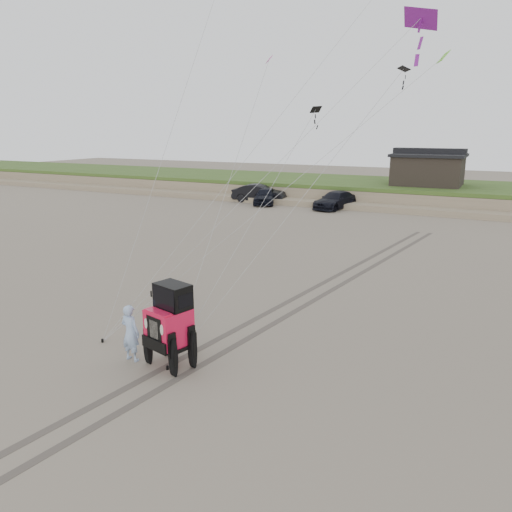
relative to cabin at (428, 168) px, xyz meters
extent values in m
plane|color=#6B6054|center=(-2.00, -37.00, -3.24)|extent=(160.00, 160.00, 0.00)
cube|color=#7A6B54|center=(-2.00, 1.00, -2.54)|extent=(160.00, 12.00, 1.40)
cube|color=#2D4719|center=(-2.00, 1.00, -1.69)|extent=(160.00, 12.00, 0.35)
cube|color=#7A6B54|center=(-2.00, -5.50, -2.99)|extent=(160.00, 3.50, 0.50)
cube|color=black|center=(0.00, 0.00, -0.21)|extent=(6.00, 5.00, 2.60)
cube|color=black|center=(0.00, 0.00, 1.21)|extent=(6.40, 5.40, 0.25)
cube|color=black|center=(0.00, 0.00, 1.59)|extent=(6.40, 1.20, 0.50)
imported|color=black|center=(-13.21, -7.20, -2.47)|extent=(3.14, 4.86, 1.54)
imported|color=black|center=(-14.31, -6.28, -2.40)|extent=(5.25, 2.40, 1.67)
imported|color=black|center=(-6.57, -6.90, -2.49)|extent=(3.12, 5.47, 1.49)
imported|color=#809FC6|center=(-2.85, -38.01, -2.35)|extent=(0.66, 0.45, 1.77)
cube|color=black|center=(-0.05, -30.15, 4.28)|extent=(0.40, 0.52, 0.27)
cube|color=#67CF24|center=(4.24, -29.12, 6.02)|extent=(0.52, 0.75, 0.39)
cube|color=black|center=(3.34, -31.30, 5.45)|extent=(0.51, 0.56, 0.17)
cube|color=#791783|center=(3.16, -27.93, 7.56)|extent=(1.30, 0.77, 0.90)
cube|color=#C11880|center=(-2.61, -28.91, 6.35)|extent=(0.43, 0.50, 0.31)
cylinder|color=black|center=(-4.58, -37.44, -3.18)|extent=(0.08, 0.08, 0.12)
cylinder|color=black|center=(-1.51, -38.04, -3.18)|extent=(0.08, 0.08, 0.12)
cube|color=#4C443D|center=(-0.40, -29.00, -3.23)|extent=(4.42, 29.74, 0.01)
cube|color=#4C443D|center=(0.40, -29.00, -3.23)|extent=(4.42, 29.74, 0.01)
camera|label=1|loc=(6.77, -48.72, 3.59)|focal=35.00mm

